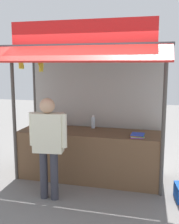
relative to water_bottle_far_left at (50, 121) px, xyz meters
The scene contains 11 objects.
ground_plane 1.27m from the water_bottle_far_left, ahead, with size 20.00×20.00×0.00m, color slate.
stall_counter 0.97m from the water_bottle_far_left, ahead, with size 2.52×0.75×0.87m, color brown.
stall_structure 1.02m from the water_bottle_far_left, ahead, with size 2.72×1.58×2.70m.
water_bottle_far_left is the anchor object (origin of this frame).
water_bottle_right 0.09m from the water_bottle_far_left, 153.24° to the left, with size 0.07×0.07×0.23m.
water_bottle_rear_center 0.81m from the water_bottle_far_left, 13.44° to the left, with size 0.07×0.07×0.24m.
magazine_stack_mid_left 1.67m from the water_bottle_far_left, ahead, with size 0.24×0.27×0.05m.
magazine_stack_front_left 0.30m from the water_bottle_far_left, 91.70° to the right, with size 0.28×0.31×0.08m.
banana_bunch_inner_left 1.21m from the water_bottle_far_left, 112.68° to the right, with size 0.10×0.10×0.26m.
banana_bunch_inner_right 1.16m from the water_bottle_far_left, 78.89° to the right, with size 0.10×0.10×0.30m.
vendor_person 1.08m from the water_bottle_far_left, 68.65° to the right, with size 0.59×0.24×1.56m.
Camera 1 is at (1.20, -4.61, 2.03)m, focal length 44.25 mm.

